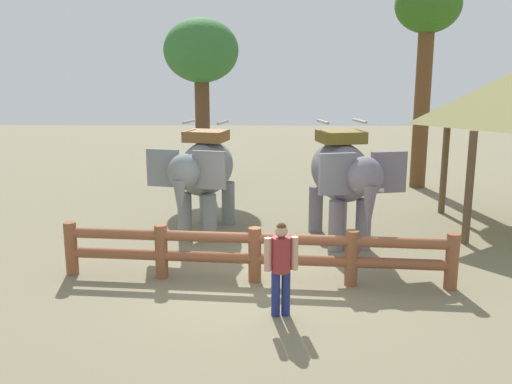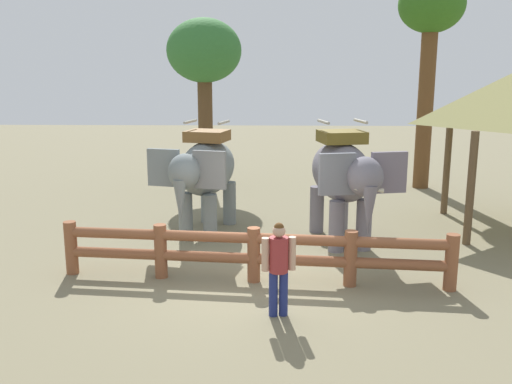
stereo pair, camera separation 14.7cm
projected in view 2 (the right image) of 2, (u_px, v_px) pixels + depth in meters
ground_plane at (254, 281)px, 10.64m from camera, size 60.00×60.00×0.00m
log_fence at (254, 251)px, 10.52m from camera, size 7.39×0.89×1.05m
elephant_near_left at (205, 171)px, 13.45m from camera, size 2.04×3.26×2.73m
elephant_center at (344, 176)px, 12.66m from camera, size 2.03×3.35×2.81m
tourist_woman_in_black at (279, 263)px, 8.99m from camera, size 0.55×0.35×1.57m
tree_far_left at (431, 21)px, 17.93m from camera, size 2.10×2.10×6.82m
tree_back_center at (204, 56)px, 18.48m from camera, size 2.46×2.46×5.57m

